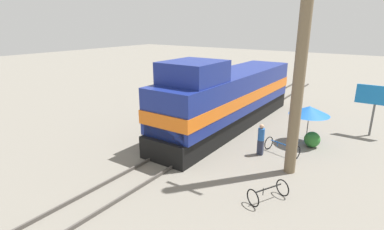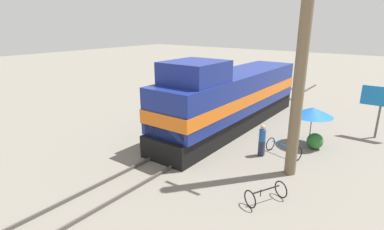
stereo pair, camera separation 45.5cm
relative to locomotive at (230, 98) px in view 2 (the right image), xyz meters
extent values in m
plane|color=slate|center=(0.00, -2.17, -2.00)|extent=(120.00, 120.00, 0.00)
cube|color=#4C4742|center=(-0.72, -2.17, -1.92)|extent=(0.08, 40.33, 0.15)
cube|color=#4C4742|center=(0.72, -2.17, -1.92)|extent=(0.08, 40.33, 0.15)
cube|color=black|center=(0.00, 0.43, -1.41)|extent=(2.74, 14.26, 1.17)
cube|color=navy|center=(0.00, 0.43, 0.39)|extent=(2.98, 13.69, 2.44)
cube|color=orange|center=(0.00, 0.43, 0.15)|extent=(3.02, 13.83, 0.70)
cube|color=orange|center=(0.00, -5.41, -0.15)|extent=(2.53, 2.00, 1.34)
cube|color=navy|center=(0.00, -3.85, 2.19)|extent=(2.80, 3.14, 1.15)
cylinder|color=#726047|center=(5.41, -3.77, 3.96)|extent=(0.50, 0.50, 11.92)
cylinder|color=#4C4C4C|center=(5.11, 0.21, -0.95)|extent=(0.05, 0.05, 2.09)
cone|color=#1959B2|center=(5.11, 0.21, -0.03)|extent=(2.23, 2.23, 0.50)
cube|color=#595959|center=(8.00, 3.75, -1.01)|extent=(0.12, 0.12, 1.97)
cube|color=#1972BF|center=(8.00, 3.75, 0.55)|extent=(2.21, 0.08, 1.15)
sphere|color=#2D722D|center=(5.51, -0.15, -1.56)|extent=(0.87, 0.87, 0.87)
cube|color=#2D3347|center=(3.54, -2.77, -1.59)|extent=(0.30, 0.20, 0.81)
cylinder|color=#2659A5|center=(3.54, -2.77, -0.87)|extent=(0.34, 0.34, 0.64)
sphere|color=tan|center=(3.54, -2.77, -0.43)|extent=(0.24, 0.24, 0.24)
torus|color=black|center=(3.65, -1.86, -1.63)|extent=(0.25, 0.72, 0.73)
torus|color=black|center=(5.27, -2.31, -1.63)|extent=(0.25, 0.72, 0.73)
cube|color=#194C99|center=(4.46, -2.08, -1.41)|extent=(1.39, 0.43, 0.04)
cylinder|color=#194C99|center=(4.18, -2.00, -1.50)|extent=(0.04, 0.04, 0.31)
torus|color=black|center=(5.13, -7.34, -1.65)|extent=(0.65, 0.36, 0.70)
torus|color=black|center=(5.81, -5.99, -1.65)|extent=(0.65, 0.36, 0.70)
cube|color=black|center=(5.47, -6.66, -1.45)|extent=(0.61, 1.17, 0.04)
cylinder|color=black|center=(5.35, -6.90, -1.53)|extent=(0.04, 0.04, 0.29)
camera|label=1|loc=(8.84, -16.73, 4.65)|focal=28.00mm
camera|label=2|loc=(9.21, -16.46, 4.65)|focal=28.00mm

